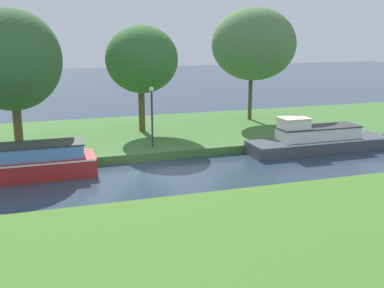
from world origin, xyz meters
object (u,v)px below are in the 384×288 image
object	(u,v)px
red_barge	(39,162)
lamp_post	(152,110)
slate_narrowboat	(317,140)
willow_tree_right	(254,44)
willow_tree_left	(11,60)
mooring_post_near	(296,132)
willow_tree_centre	(142,60)

from	to	relation	value
red_barge	lamp_post	size ratio (longest dim) A/B	1.55
slate_narrowboat	willow_tree_right	distance (m)	8.38
willow_tree_left	lamp_post	distance (m)	7.16
willow_tree_right	mooring_post_near	size ratio (longest dim) A/B	9.10
lamp_post	willow_tree_right	bearing A→B (deg)	32.45
willow_tree_right	mooring_post_near	bearing A→B (deg)	-90.54
willow_tree_right	mooring_post_near	xyz separation A→B (m)	(-0.05, -5.66, -4.47)
willow_tree_centre	mooring_post_near	xyz separation A→B (m)	(7.46, -4.28, -3.74)
red_barge	willow_tree_right	world-z (taller)	willow_tree_right
willow_tree_centre	willow_tree_right	bearing A→B (deg)	10.37
red_barge	willow_tree_centre	xyz separation A→B (m)	(5.76, 5.57, 3.89)
willow_tree_centre	lamp_post	bearing A→B (deg)	-94.98
slate_narrowboat	willow_tree_right	bearing A→B (deg)	93.45
red_barge	mooring_post_near	distance (m)	13.28
lamp_post	willow_tree_centre	bearing A→B (deg)	85.02
red_barge	slate_narrowboat	size ratio (longest dim) A/B	0.62
willow_tree_left	mooring_post_near	size ratio (longest dim) A/B	8.65
slate_narrowboat	mooring_post_near	world-z (taller)	slate_narrowboat
red_barge	lamp_post	bearing A→B (deg)	19.90
willow_tree_right	red_barge	bearing A→B (deg)	-152.37
slate_narrowboat	willow_tree_centre	distance (m)	10.45
red_barge	willow_tree_left	distance (m)	5.83
mooring_post_near	red_barge	bearing A→B (deg)	-174.43
red_barge	mooring_post_near	world-z (taller)	red_barge
red_barge	willow_tree_left	size ratio (longest dim) A/B	0.69
slate_narrowboat	lamp_post	size ratio (longest dim) A/B	2.51
willow_tree_right	lamp_post	bearing A→B (deg)	-147.55
willow_tree_centre	willow_tree_right	size ratio (longest dim) A/B	0.84
red_barge	lamp_post	xyz separation A→B (m)	(5.45, 1.97, 1.66)
lamp_post	slate_narrowboat	bearing A→B (deg)	-13.45
willow_tree_left	lamp_post	world-z (taller)	willow_tree_left
willow_tree_right	lamp_post	xyz separation A→B (m)	(-7.82, -4.97, -2.96)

